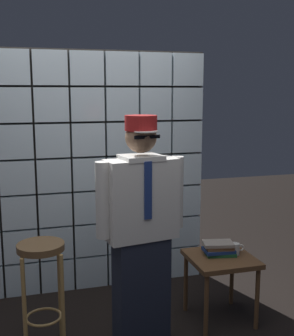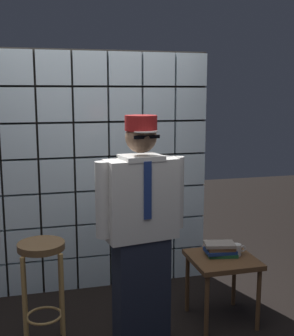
# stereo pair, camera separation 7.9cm
# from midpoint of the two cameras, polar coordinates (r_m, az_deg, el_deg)

# --- Properties ---
(glass_block_wall) EXTENTS (2.29, 0.10, 2.29)m
(glass_block_wall) POSITION_cam_midpoint_polar(r_m,az_deg,el_deg) (4.16, -8.15, -0.73)
(glass_block_wall) COLOR silver
(glass_block_wall) RESTS_ON ground
(standing_person) EXTENTS (0.69, 0.33, 1.73)m
(standing_person) POSITION_cam_midpoint_polar(r_m,az_deg,el_deg) (3.21, -1.47, -7.97)
(standing_person) COLOR #1E2333
(standing_person) RESTS_ON ground
(bar_stool) EXTENTS (0.34, 0.34, 0.81)m
(bar_stool) POSITION_cam_midpoint_polar(r_m,az_deg,el_deg) (3.35, -14.27, -12.93)
(bar_stool) COLOR brown
(bar_stool) RESTS_ON ground
(side_table) EXTENTS (0.52, 0.52, 0.55)m
(side_table) POSITION_cam_midpoint_polar(r_m,az_deg,el_deg) (3.72, 9.01, -12.41)
(side_table) COLOR brown
(side_table) RESTS_ON ground
(book_stack) EXTENTS (0.29, 0.21, 0.11)m
(book_stack) POSITION_cam_midpoint_polar(r_m,az_deg,el_deg) (3.71, 8.79, -10.38)
(book_stack) COLOR #1E592D
(book_stack) RESTS_ON side_table
(coffee_mug) EXTENTS (0.13, 0.08, 0.09)m
(coffee_mug) POSITION_cam_midpoint_polar(r_m,az_deg,el_deg) (3.74, 10.84, -10.34)
(coffee_mug) COLOR silver
(coffee_mug) RESTS_ON side_table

